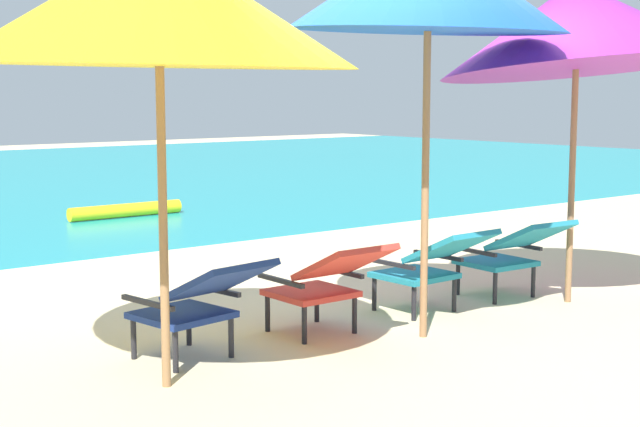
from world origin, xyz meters
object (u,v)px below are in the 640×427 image
lounge_chair_far_right (512,250)px  lounge_chair_near_left (327,279)px  lounge_chair_far_left (200,299)px  lounge_chair_near_right (431,262)px  beach_umbrella_left (158,3)px  swim_buoy (126,210)px  beach_umbrella_right (577,25)px

lounge_chair_far_right → lounge_chair_near_left: bearing=179.2°
lounge_chair_far_left → lounge_chair_near_right: size_ratio=1.06×
lounge_chair_near_right → beach_umbrella_left: bearing=-173.7°
lounge_chair_far_right → lounge_chair_near_right: bearing=177.7°
lounge_chair_far_left → lounge_chair_far_right: bearing=-0.6°
swim_buoy → beach_umbrella_right: size_ratio=0.61×
swim_buoy → lounge_chair_near_right: (-0.74, -6.42, 0.31)m
lounge_chair_near_left → beach_umbrella_left: 2.23m
beach_umbrella_right → beach_umbrella_left: bearing=178.4°
swim_buoy → lounge_chair_near_left: 6.67m
lounge_chair_far_left → beach_umbrella_left: bearing=-145.6°
lounge_chair_near_left → beach_umbrella_left: bearing=-169.4°
lounge_chair_near_right → lounge_chair_near_left: bearing=-179.5°
lounge_chair_near_left → beach_umbrella_right: 2.84m
lounge_chair_far_left → lounge_chair_near_left: size_ratio=1.08×
lounge_chair_far_left → beach_umbrella_right: 3.66m
lounge_chair_far_left → lounge_chair_near_right: same height
swim_buoy → lounge_chair_far_left: (-2.75, -6.42, 0.31)m
swim_buoy → lounge_chair_near_right: bearing=-96.6°
lounge_chair_near_left → beach_umbrella_left: (-1.38, -0.26, 1.74)m
beach_umbrella_left → beach_umbrella_right: size_ratio=0.97×
swim_buoy → lounge_chair_far_left: lounge_chair_far_left is taller
lounge_chair_near_right → lounge_chair_far_left: bearing=-179.9°
lounge_chair_near_right → lounge_chair_far_right: bearing=-2.3°
lounge_chair_far_right → beach_umbrella_left: (-3.27, -0.23, 1.74)m
lounge_chair_near_left → beach_umbrella_left: size_ratio=0.34×
swim_buoy → lounge_chair_near_right: lounge_chair_near_right is taller
lounge_chair_near_left → lounge_chair_near_right: same height
beach_umbrella_right → lounge_chair_near_left: bearing=170.7°
lounge_chair_near_right → beach_umbrella_right: 2.16m
swim_buoy → beach_umbrella_right: 7.11m
beach_umbrella_left → lounge_chair_near_right: bearing=6.3°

